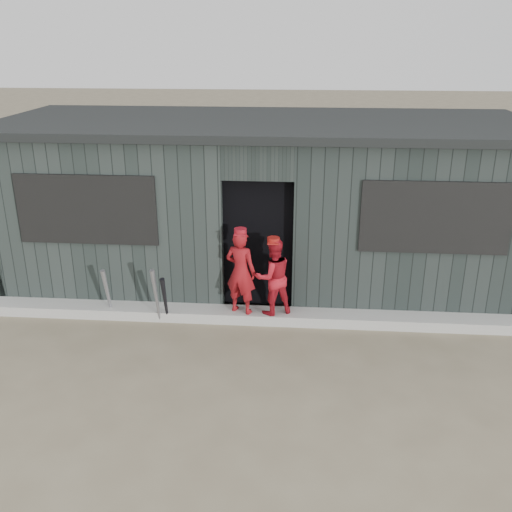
# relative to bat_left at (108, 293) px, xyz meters

# --- Properties ---
(ground) EXTENTS (80.00, 80.00, 0.00)m
(ground) POSITION_rel_bat_left_xyz_m (2.13, -1.74, -0.39)
(ground) COLOR #72664F
(ground) RESTS_ON ground
(curb) EXTENTS (8.00, 0.36, 0.15)m
(curb) POSITION_rel_bat_left_xyz_m (2.13, 0.08, -0.31)
(curb) COLOR #AAAAA5
(curb) RESTS_ON ground
(bat_left) EXTENTS (0.10, 0.23, 0.78)m
(bat_left) POSITION_rel_bat_left_xyz_m (0.00, 0.00, 0.00)
(bat_left) COLOR gray
(bat_left) RESTS_ON ground
(bat_mid) EXTENTS (0.10, 0.24, 0.87)m
(bat_mid) POSITION_rel_bat_left_xyz_m (0.75, -0.15, 0.05)
(bat_mid) COLOR gray
(bat_mid) RESTS_ON ground
(bat_right) EXTENTS (0.07, 0.27, 0.75)m
(bat_right) POSITION_rel_bat_left_xyz_m (0.87, -0.14, -0.01)
(bat_right) COLOR black
(bat_right) RESTS_ON ground
(player_red_left) EXTENTS (0.52, 0.43, 1.22)m
(player_red_left) POSITION_rel_bat_left_xyz_m (1.92, 0.05, 0.37)
(player_red_left) COLOR maroon
(player_red_left) RESTS_ON curb
(player_red_right) EXTENTS (0.66, 0.60, 1.10)m
(player_red_right) POSITION_rel_bat_left_xyz_m (2.37, 0.06, 0.31)
(player_red_right) COLOR red
(player_red_right) RESTS_ON curb
(player_grey_back) EXTENTS (0.63, 0.53, 1.09)m
(player_grey_back) POSITION_rel_bat_left_xyz_m (2.59, 0.75, 0.16)
(player_grey_back) COLOR #B2B2B2
(player_grey_back) RESTS_ON ground
(dugout) EXTENTS (8.30, 3.30, 2.62)m
(dugout) POSITION_rel_bat_left_xyz_m (2.13, 1.77, 0.90)
(dugout) COLOR black
(dugout) RESTS_ON ground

